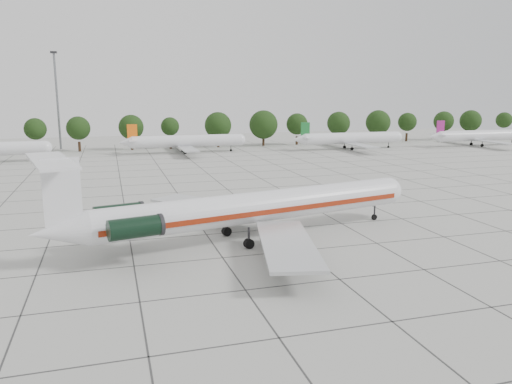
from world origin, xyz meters
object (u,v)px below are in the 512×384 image
(main_airliner, at_px, (242,209))
(bg_airliner_e, at_px, (480,136))
(bg_airliner_d, at_px, (351,138))
(floodlight_mast, at_px, (57,95))
(bg_airliner_c, at_px, (187,141))

(main_airliner, height_order, bg_airliner_e, main_airliner)
(bg_airliner_d, relative_size, floodlight_mast, 1.11)
(main_airliner, bearing_deg, bg_airliner_d, 43.33)
(bg_airliner_e, height_order, floodlight_mast, floodlight_mast)
(main_airliner, xyz_separation_m, floodlight_mast, (-25.14, 95.35, 10.86))
(bg_airliner_d, xyz_separation_m, bg_airliner_e, (38.86, -2.81, 0.00))
(main_airliner, xyz_separation_m, bg_airliner_d, (49.59, 73.08, -0.51))
(bg_airliner_c, xyz_separation_m, floodlight_mast, (-31.28, 17.87, 11.37))
(main_airliner, relative_size, bg_airliner_d, 1.45)
(bg_airliner_c, relative_size, bg_airliner_d, 1.00)
(floodlight_mast, bearing_deg, bg_airliner_e, -12.45)
(main_airliner, xyz_separation_m, bg_airliner_e, (88.45, 70.26, -0.51))
(main_airliner, relative_size, floodlight_mast, 1.61)
(bg_airliner_e, bearing_deg, bg_airliner_c, 174.99)
(main_airliner, bearing_deg, bg_airliner_c, 72.96)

